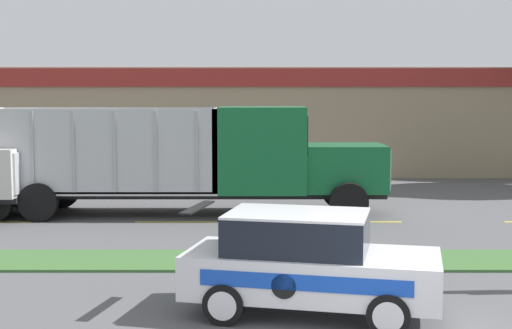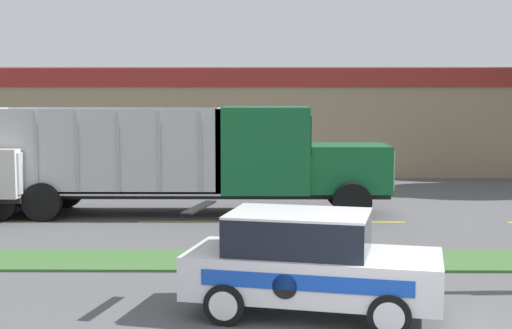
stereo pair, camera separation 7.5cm
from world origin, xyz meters
name	(u,v)px [view 1 (the left image)]	position (x,y,z in m)	size (l,w,h in m)	color
grass_verge	(332,261)	(0.00, 6.53, 0.03)	(120.00, 1.96, 0.06)	#3D6633
centre_line_3	(179,222)	(-3.97, 11.51, 0.00)	(2.40, 0.14, 0.01)	yellow
centre_line_4	(363,222)	(1.43, 11.51, 0.00)	(2.40, 0.14, 0.01)	yellow
dump_truck_mid	(227,161)	(-2.60, 12.87, 1.68)	(12.32, 2.83, 3.33)	black
rally_car	(310,262)	(-0.77, 2.75, 0.89)	(4.51, 2.70, 1.77)	white
store_building_backdrop	(303,119)	(0.69, 28.45, 2.46)	(38.56, 12.10, 4.91)	#9E896B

